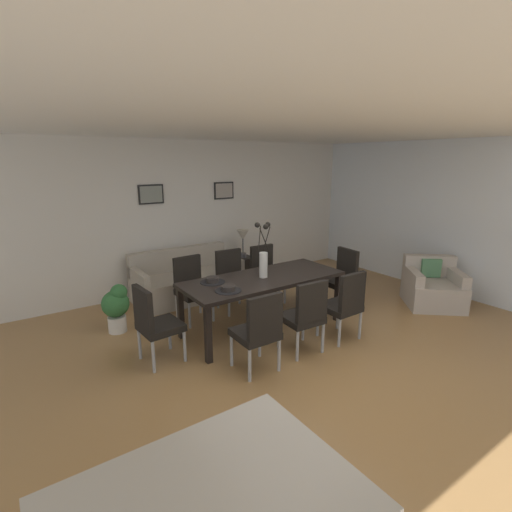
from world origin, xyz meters
The scene contains 25 objects.
ground_plane centered at (0.00, 0.00, 0.00)m, with size 9.00×9.00×0.00m, color olive.
back_wall_panel centered at (0.00, 3.25, 1.30)m, with size 9.00×0.10×2.60m, color silver.
side_window_wall centered at (3.65, 0.40, 1.30)m, with size 0.10×6.30×2.60m, color white.
ceiling_panel centered at (0.00, 0.40, 2.64)m, with size 9.00×7.20×0.08m, color white.
dining_table centered at (0.11, 0.97, 0.67)m, with size 2.20×0.88×0.74m.
dining_chair_near_left centered at (-0.56, 0.11, 0.51)m, with size 0.45×0.45×0.92m.
dining_chair_near_right centered at (-0.54, 1.83, 0.51)m, with size 0.46×0.46×0.92m.
dining_chair_far_left centered at (0.13, 0.14, 0.51)m, with size 0.47×0.47×0.92m.
dining_chair_far_right centered at (0.14, 1.84, 0.51)m, with size 0.47×0.47×0.92m.
dining_chair_mid_left centered at (0.77, 0.11, 0.51)m, with size 0.45×0.45×0.92m.
dining_chair_mid_right centered at (0.76, 1.80, 0.51)m, with size 0.44×0.44×0.92m.
dining_chair_head_west centered at (-1.42, 0.93, 0.51)m, with size 0.47×0.47×0.92m.
dining_chair_head_east centered at (1.60, 0.94, 0.51)m, with size 0.47×0.47×0.92m.
centerpiece_vase centered at (0.11, 0.97, 1.02)m, with size 0.21×0.23×0.73m.
placemat_near_left centered at (-0.55, 0.77, 0.74)m, with size 0.32×0.32×0.01m, color black.
bowl_near_left centered at (-0.55, 0.77, 0.78)m, with size 0.17×0.17×0.07m.
placemat_near_right centered at (-0.55, 1.17, 0.74)m, with size 0.32×0.32×0.01m, color black.
bowl_near_right centered at (-0.55, 1.17, 0.78)m, with size 0.17×0.17×0.07m.
sofa centered at (-0.23, 2.70, 0.28)m, with size 1.73×0.84×0.80m.
side_table centered at (0.92, 2.74, 0.26)m, with size 0.36×0.36×0.52m, color black.
table_lamp centered at (0.92, 2.74, 0.89)m, with size 0.22×0.22×0.51m.
armchair centered at (2.86, 0.15, 0.29)m, with size 1.13×1.13×0.75m.
framed_picture_left centered at (-0.57, 3.18, 1.71)m, with size 0.42×0.03×0.32m.
framed_picture_center centered at (0.80, 3.18, 1.71)m, with size 0.40×0.03×0.31m.
potted_plant centered at (-1.56, 2.00, 0.37)m, with size 0.36×0.36×0.67m.
Camera 1 is at (-2.69, -2.93, 2.26)m, focal length 26.43 mm.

